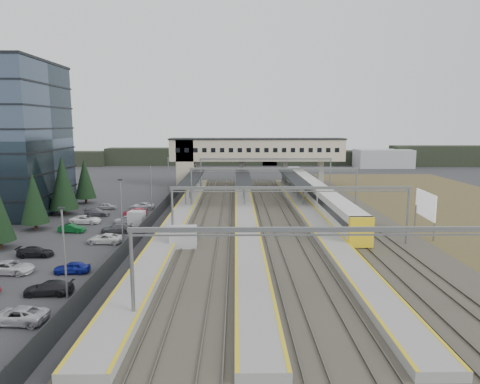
{
  "coord_description": "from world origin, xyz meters",
  "views": [
    {
      "loc": [
        5.47,
        -57.57,
        14.43
      ],
      "look_at": [
        6.18,
        7.85,
        4.0
      ],
      "focal_mm": 32.0,
      "sensor_mm": 36.0,
      "label": 1
    }
  ],
  "objects_px": {
    "train": "(315,193)",
    "billboard": "(425,206)",
    "relay_cabin_near": "(183,238)",
    "footbridge": "(245,152)",
    "relay_cabin_far": "(137,218)"
  },
  "relations": [
    {
      "from": "train",
      "to": "billboard",
      "type": "height_order",
      "value": "billboard"
    },
    {
      "from": "relay_cabin_near",
      "to": "train",
      "type": "xyz_separation_m",
      "value": [
        20.63,
        28.32,
        0.74
      ]
    },
    {
      "from": "relay_cabin_near",
      "to": "billboard",
      "type": "xyz_separation_m",
      "value": [
        30.76,
        5.55,
        2.63
      ]
    },
    {
      "from": "relay_cabin_near",
      "to": "footbridge",
      "type": "bearing_deg",
      "value": 80.72
    },
    {
      "from": "relay_cabin_near",
      "to": "relay_cabin_far",
      "type": "bearing_deg",
      "value": 124.45
    },
    {
      "from": "billboard",
      "to": "train",
      "type": "bearing_deg",
      "value": 113.97
    },
    {
      "from": "relay_cabin_far",
      "to": "train",
      "type": "bearing_deg",
      "value": 29.66
    },
    {
      "from": "relay_cabin_far",
      "to": "train",
      "type": "distance_m",
      "value": 33.17
    },
    {
      "from": "relay_cabin_near",
      "to": "relay_cabin_far",
      "type": "relative_size",
      "value": 1.31
    },
    {
      "from": "relay_cabin_far",
      "to": "footbridge",
      "type": "relative_size",
      "value": 0.06
    },
    {
      "from": "footbridge",
      "to": "train",
      "type": "relative_size",
      "value": 0.68
    },
    {
      "from": "footbridge",
      "to": "billboard",
      "type": "height_order",
      "value": "footbridge"
    },
    {
      "from": "footbridge",
      "to": "train",
      "type": "bearing_deg",
      "value": -61.53
    },
    {
      "from": "footbridge",
      "to": "relay_cabin_near",
      "type": "bearing_deg",
      "value": -99.28
    },
    {
      "from": "relay_cabin_far",
      "to": "train",
      "type": "relative_size",
      "value": 0.04
    }
  ]
}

